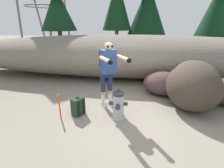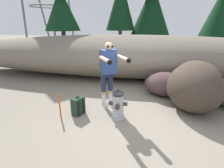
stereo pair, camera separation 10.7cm
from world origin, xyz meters
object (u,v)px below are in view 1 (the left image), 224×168
(boulder_small, at_px, (164,83))
(boulder_mid, at_px, (193,77))
(boulder_large, at_px, (193,87))
(fire_hydrant, at_px, (118,105))
(boulder_outlier, at_px, (224,91))
(survey_stake, at_px, (60,106))
(utility_worker, at_px, (108,68))
(spare_backpack, at_px, (78,106))

(boulder_small, bearing_deg, boulder_mid, 18.35)
(boulder_large, bearing_deg, boulder_mid, 71.52)
(boulder_large, bearing_deg, fire_hydrant, -159.40)
(boulder_outlier, relative_size, survey_stake, 1.67)
(utility_worker, relative_size, boulder_outlier, 1.72)
(utility_worker, bearing_deg, fire_hydrant, -0.18)
(boulder_large, relative_size, survey_stake, 2.42)
(spare_backpack, bearing_deg, boulder_large, -139.95)
(spare_backpack, relative_size, survey_stake, 0.78)
(boulder_small, height_order, survey_stake, boulder_small)
(boulder_mid, bearing_deg, utility_worker, -151.79)
(boulder_outlier, bearing_deg, boulder_small, 163.58)
(boulder_mid, bearing_deg, spare_backpack, -150.30)
(boulder_mid, height_order, boulder_outlier, boulder_mid)
(boulder_mid, height_order, survey_stake, boulder_mid)
(survey_stake, bearing_deg, boulder_large, 14.27)
(utility_worker, relative_size, spare_backpack, 3.67)
(utility_worker, relative_size, boulder_small, 1.38)
(boulder_small, bearing_deg, boulder_large, -59.24)
(utility_worker, relative_size, survey_stake, 2.87)
(boulder_large, bearing_deg, boulder_outlier, 23.56)
(boulder_large, relative_size, boulder_outlier, 1.45)
(fire_hydrant, bearing_deg, survey_stake, -174.73)
(fire_hydrant, bearing_deg, boulder_outlier, 21.67)
(boulder_mid, bearing_deg, fire_hydrant, -139.59)
(survey_stake, bearing_deg, boulder_mid, 29.37)
(boulder_mid, bearing_deg, boulder_outlier, -51.56)
(spare_backpack, relative_size, boulder_large, 0.32)
(boulder_large, xyz_separation_m, boulder_small, (-0.54, 0.91, -0.24))
(boulder_small, bearing_deg, spare_backpack, -146.22)
(fire_hydrant, distance_m, utility_worker, 0.98)
(fire_hydrant, height_order, boulder_mid, boulder_mid)
(survey_stake, bearing_deg, boulder_outlier, 16.61)
(boulder_small, bearing_deg, fire_hydrant, -129.09)
(boulder_large, height_order, boulder_mid, boulder_large)
(boulder_mid, relative_size, boulder_small, 1.20)
(fire_hydrant, distance_m, boulder_outlier, 3.09)
(fire_hydrant, height_order, utility_worker, utility_worker)
(utility_worker, height_order, spare_backpack, utility_worker)
(boulder_small, xyz_separation_m, boulder_outlier, (1.57, -0.46, -0.01))
(boulder_mid, bearing_deg, boulder_small, -161.65)
(fire_hydrant, distance_m, boulder_large, 1.99)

